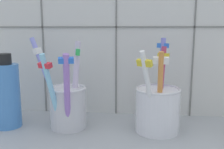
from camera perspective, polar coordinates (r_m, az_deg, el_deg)
name	(u,v)px	position (r cm, az deg, el deg)	size (l,w,h in cm)	color
counter_slab	(111,138)	(47.07, -0.25, -14.24)	(64.00, 22.00, 2.00)	#9EA3A8
tile_wall_back	(117,19)	(54.79, 1.07, 12.34)	(64.00, 2.20, 45.00)	silver
toothbrush_cup_left	(67,103)	(48.28, -10.12, -6.44)	(11.30, 9.58, 17.01)	silver
toothbrush_cup_right	(158,107)	(46.88, 10.26, -7.19)	(8.12, 10.30, 16.93)	white
soap_bottle	(6,94)	(51.76, -22.78, -4.13)	(5.04, 5.04, 14.07)	#4A8AD9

